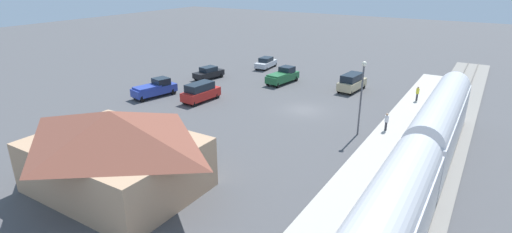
{
  "coord_description": "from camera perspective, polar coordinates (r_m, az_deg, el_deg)",
  "views": [
    {
      "loc": [
        -16.96,
        37.57,
        14.36
      ],
      "look_at": [
        2.04,
        6.85,
        1.0
      ],
      "focal_mm": 27.55,
      "sensor_mm": 36.0,
      "label": 1
    }
  ],
  "objects": [
    {
      "name": "ground_plane",
      "position": [
        43.65,
        7.02,
        0.93
      ],
      "size": [
        200.0,
        200.0,
        0.0
      ],
      "primitive_type": "plane",
      "color": "#4C4C4F"
    },
    {
      "name": "pickup_blue",
      "position": [
        49.41,
        -14.44,
        3.99
      ],
      "size": [
        3.13,
        5.7,
        2.14
      ],
      "color": "#283D9E",
      "rests_on": "ground"
    },
    {
      "name": "light_pole_near_platform",
      "position": [
        36.64,
        15.11,
        3.89
      ],
      "size": [
        0.44,
        0.44,
        6.97
      ],
      "color": "#515156",
      "rests_on": "ground"
    },
    {
      "name": "sedan_black",
      "position": [
        56.43,
        -6.89,
        6.33
      ],
      "size": [
        2.58,
        4.75,
        1.74
      ],
      "color": "black",
      "rests_on": "ground"
    },
    {
      "name": "railway_track",
      "position": [
        40.3,
        25.36,
        -2.5
      ],
      "size": [
        4.8,
        70.0,
        0.3
      ],
      "color": "gray",
      "rests_on": "ground"
    },
    {
      "name": "suv_tan",
      "position": [
        51.64,
        13.75,
        4.89
      ],
      "size": [
        2.45,
        5.07,
        2.22
      ],
      "color": "#C6B284",
      "rests_on": "ground"
    },
    {
      "name": "suv_red",
      "position": [
        46.48,
        -8.05,
        3.58
      ],
      "size": [
        2.34,
        5.04,
        2.22
      ],
      "color": "red",
      "rests_on": "ground"
    },
    {
      "name": "platform",
      "position": [
        40.77,
        19.85,
        -1.37
      ],
      "size": [
        3.2,
        46.0,
        0.3
      ],
      "color": "#B7B2A8",
      "rests_on": "ground"
    },
    {
      "name": "sedan_silver",
      "position": [
        62.37,
        1.45,
        7.81
      ],
      "size": [
        2.16,
        4.62,
        1.74
      ],
      "color": "silver",
      "rests_on": "ground"
    },
    {
      "name": "pedestrian_on_platform",
      "position": [
        48.92,
        22.4,
        3.23
      ],
      "size": [
        0.36,
        0.36,
        1.71
      ],
      "color": "#333338",
      "rests_on": "platform"
    },
    {
      "name": "pedestrian_waiting_far",
      "position": [
        38.66,
        18.42,
        -0.56
      ],
      "size": [
        0.36,
        0.36,
        1.71
      ],
      "color": "#333338",
      "rests_on": "platform"
    },
    {
      "name": "pickup_green",
      "position": [
        53.88,
        3.94,
        5.92
      ],
      "size": [
        2.63,
        5.6,
        2.14
      ],
      "color": "#236638",
      "rests_on": "ground"
    },
    {
      "name": "station_building",
      "position": [
        28.48,
        -19.84,
        -4.51
      ],
      "size": [
        12.02,
        8.94,
        5.76
      ],
      "color": "tan",
      "rests_on": "ground"
    }
  ]
}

